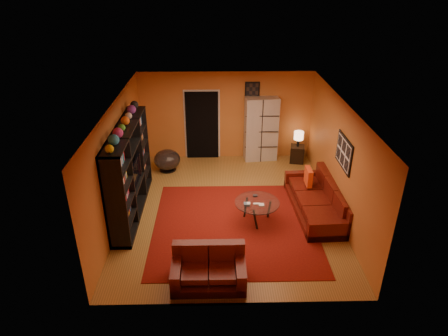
{
  "coord_description": "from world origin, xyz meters",
  "views": [
    {
      "loc": [
        -0.29,
        -8.1,
        5.2
      ],
      "look_at": [
        -0.12,
        0.1,
        1.05
      ],
      "focal_mm": 32.0,
      "sensor_mm": 36.0,
      "label": 1
    }
  ],
  "objects_px": {
    "entertainment_unit": "(129,171)",
    "table_lamp": "(299,136)",
    "side_table": "(297,154)",
    "tv": "(132,173)",
    "loveseat": "(209,268)",
    "coffee_table": "(257,204)",
    "storage_cabinet": "(261,129)",
    "sofa": "(320,200)",
    "bowl_chair": "(167,160)"
  },
  "relations": [
    {
      "from": "sofa",
      "to": "coffee_table",
      "type": "bearing_deg",
      "value": -167.68
    },
    {
      "from": "entertainment_unit",
      "to": "storage_cabinet",
      "type": "bearing_deg",
      "value": 40.28
    },
    {
      "from": "entertainment_unit",
      "to": "tv",
      "type": "relative_size",
      "value": 3.03
    },
    {
      "from": "coffee_table",
      "to": "table_lamp",
      "type": "xyz_separation_m",
      "value": [
        1.49,
        3.1,
        0.36
      ]
    },
    {
      "from": "loveseat",
      "to": "storage_cabinet",
      "type": "relative_size",
      "value": 0.7
    },
    {
      "from": "entertainment_unit",
      "to": "side_table",
      "type": "distance_m",
      "value": 5.14
    },
    {
      "from": "storage_cabinet",
      "to": "side_table",
      "type": "bearing_deg",
      "value": -17.86
    },
    {
      "from": "sofa",
      "to": "bowl_chair",
      "type": "height_order",
      "value": "sofa"
    },
    {
      "from": "table_lamp",
      "to": "entertainment_unit",
      "type": "bearing_deg",
      "value": -149.57
    },
    {
      "from": "sofa",
      "to": "bowl_chair",
      "type": "xyz_separation_m",
      "value": [
        -3.83,
        2.21,
        0.04
      ]
    },
    {
      "from": "tv",
      "to": "bowl_chair",
      "type": "xyz_separation_m",
      "value": [
        0.54,
        2.11,
        -0.68
      ]
    },
    {
      "from": "sofa",
      "to": "coffee_table",
      "type": "distance_m",
      "value": 1.6
    },
    {
      "from": "entertainment_unit",
      "to": "table_lamp",
      "type": "bearing_deg",
      "value": 30.43
    },
    {
      "from": "sofa",
      "to": "storage_cabinet",
      "type": "bearing_deg",
      "value": 108.11
    },
    {
      "from": "storage_cabinet",
      "to": "table_lamp",
      "type": "distance_m",
      "value": 1.11
    },
    {
      "from": "sofa",
      "to": "loveseat",
      "type": "distance_m",
      "value": 3.47
    },
    {
      "from": "coffee_table",
      "to": "bowl_chair",
      "type": "height_order",
      "value": "bowl_chair"
    },
    {
      "from": "storage_cabinet",
      "to": "bowl_chair",
      "type": "distance_m",
      "value": 2.87
    },
    {
      "from": "tv",
      "to": "storage_cabinet",
      "type": "distance_m",
      "value": 4.3
    },
    {
      "from": "loveseat",
      "to": "coffee_table",
      "type": "bearing_deg",
      "value": -29.21
    },
    {
      "from": "entertainment_unit",
      "to": "bowl_chair",
      "type": "xyz_separation_m",
      "value": [
        0.59,
        2.1,
        -0.73
      ]
    },
    {
      "from": "sofa",
      "to": "side_table",
      "type": "distance_m",
      "value": 2.69
    },
    {
      "from": "storage_cabinet",
      "to": "bowl_chair",
      "type": "bearing_deg",
      "value": -171.32
    },
    {
      "from": "storage_cabinet",
      "to": "coffee_table",
      "type": "bearing_deg",
      "value": -103.06
    },
    {
      "from": "entertainment_unit",
      "to": "coffee_table",
      "type": "relative_size",
      "value": 2.99
    },
    {
      "from": "table_lamp",
      "to": "sofa",
      "type": "bearing_deg",
      "value": -89.15
    },
    {
      "from": "coffee_table",
      "to": "table_lamp",
      "type": "bearing_deg",
      "value": 64.27
    },
    {
      "from": "loveseat",
      "to": "sofa",
      "type": "bearing_deg",
      "value": -48.28
    },
    {
      "from": "tv",
      "to": "sofa",
      "type": "xyz_separation_m",
      "value": [
        4.37,
        -0.1,
        -0.72
      ]
    },
    {
      "from": "storage_cabinet",
      "to": "sofa",
      "type": "bearing_deg",
      "value": -74.95
    },
    {
      "from": "bowl_chair",
      "to": "table_lamp",
      "type": "bearing_deg",
      "value": 7.17
    },
    {
      "from": "side_table",
      "to": "bowl_chair",
      "type": "bearing_deg",
      "value": -172.83
    },
    {
      "from": "storage_cabinet",
      "to": "side_table",
      "type": "distance_m",
      "value": 1.3
    },
    {
      "from": "entertainment_unit",
      "to": "sofa",
      "type": "bearing_deg",
      "value": -1.46
    },
    {
      "from": "sofa",
      "to": "table_lamp",
      "type": "distance_m",
      "value": 2.74
    },
    {
      "from": "entertainment_unit",
      "to": "side_table",
      "type": "xyz_separation_m",
      "value": [
        4.38,
        2.57,
        -0.8
      ]
    },
    {
      "from": "entertainment_unit",
      "to": "tv",
      "type": "distance_m",
      "value": 0.07
    },
    {
      "from": "entertainment_unit",
      "to": "storage_cabinet",
      "type": "distance_m",
      "value": 4.33
    },
    {
      "from": "table_lamp",
      "to": "bowl_chair",
      "type": "bearing_deg",
      "value": -172.83
    },
    {
      "from": "tv",
      "to": "loveseat",
      "type": "relative_size",
      "value": 0.74
    },
    {
      "from": "bowl_chair",
      "to": "table_lamp",
      "type": "height_order",
      "value": "table_lamp"
    },
    {
      "from": "tv",
      "to": "storage_cabinet",
      "type": "relative_size",
      "value": 0.52
    },
    {
      "from": "coffee_table",
      "to": "sofa",
      "type": "bearing_deg",
      "value": 15.14
    },
    {
      "from": "bowl_chair",
      "to": "table_lamp",
      "type": "relative_size",
      "value": 1.64
    },
    {
      "from": "storage_cabinet",
      "to": "side_table",
      "type": "xyz_separation_m",
      "value": [
        1.07,
        -0.23,
        -0.7
      ]
    },
    {
      "from": "side_table",
      "to": "table_lamp",
      "type": "relative_size",
      "value": 1.1
    },
    {
      "from": "storage_cabinet",
      "to": "entertainment_unit",
      "type": "bearing_deg",
      "value": -145.6
    },
    {
      "from": "sofa",
      "to": "storage_cabinet",
      "type": "xyz_separation_m",
      "value": [
        -1.11,
        2.91,
        0.67
      ]
    },
    {
      "from": "tv",
      "to": "table_lamp",
      "type": "distance_m",
      "value": 5.04
    },
    {
      "from": "entertainment_unit",
      "to": "side_table",
      "type": "height_order",
      "value": "entertainment_unit"
    }
  ]
}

